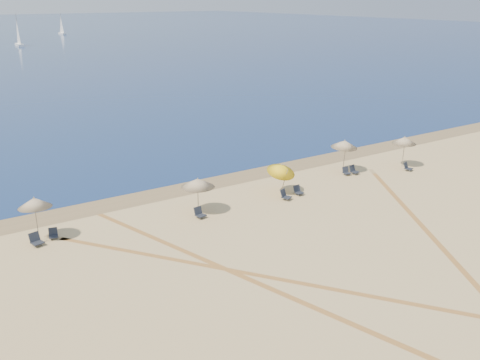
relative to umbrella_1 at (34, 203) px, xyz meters
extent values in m
plane|color=olive|center=(13.25, 3.35, -2.28)|extent=(500.00, 500.00, 0.00)
cylinder|color=gray|center=(0.00, 0.05, -1.06)|extent=(0.05, 0.17, 2.44)
cone|color=#FFF4CF|center=(0.00, 0.00, 0.00)|extent=(1.85, 1.88, 0.64)
sphere|color=gray|center=(0.00, 0.00, 0.30)|extent=(0.08, 0.08, 0.08)
cylinder|color=gray|center=(9.55, -1.40, -1.20)|extent=(0.05, 0.05, 2.16)
cone|color=#FFF4CF|center=(9.55, -1.40, -0.27)|extent=(2.13, 2.13, 0.55)
sphere|color=gray|center=(9.55, -1.40, 0.03)|extent=(0.08, 0.08, 0.08)
cylinder|color=gray|center=(16.16, -1.79, -1.31)|extent=(0.05, 0.76, 1.96)
cone|color=yellow|center=(16.16, -1.48, -0.48)|extent=(1.97, 2.04, 1.20)
sphere|color=gray|center=(16.16, -1.48, -0.18)|extent=(0.08, 0.08, 0.08)
cylinder|color=gray|center=(23.16, -0.42, -1.06)|extent=(0.05, 0.25, 2.44)
cone|color=#FFF4CF|center=(23.16, -0.33, 0.00)|extent=(2.02, 2.06, 0.71)
sphere|color=gray|center=(23.16, -0.33, 0.30)|extent=(0.08, 0.08, 0.08)
cylinder|color=gray|center=(28.21, -1.92, -1.11)|extent=(0.05, 0.10, 2.34)
cone|color=#FFF4CF|center=(28.21, -1.89, -0.10)|extent=(1.89, 1.90, 0.59)
sphere|color=gray|center=(28.21, -1.89, 0.20)|extent=(0.08, 0.08, 0.08)
cube|color=black|center=(-0.26, -0.70, -2.09)|extent=(0.71, 0.71, 0.05)
cube|color=black|center=(-0.33, -0.42, -1.83)|extent=(0.63, 0.35, 0.53)
cylinder|color=#A5A5AD|center=(-0.49, -0.97, -2.18)|extent=(0.03, 0.03, 0.19)
cylinder|color=#A5A5AD|center=(-0.03, -0.86, -2.18)|extent=(0.03, 0.03, 0.19)
cube|color=black|center=(0.73, -0.29, -2.12)|extent=(0.60, 0.60, 0.04)
cube|color=black|center=(0.79, -0.05, -1.90)|extent=(0.52, 0.30, 0.44)
cylinder|color=#A5A5AD|center=(0.54, -0.42, -2.20)|extent=(0.02, 0.02, 0.16)
cylinder|color=#A5A5AD|center=(0.93, -0.51, -2.20)|extent=(0.02, 0.02, 0.16)
cube|color=black|center=(9.23, -2.25, -2.10)|extent=(0.63, 0.63, 0.05)
cube|color=black|center=(9.19, -1.98, -1.86)|extent=(0.58, 0.28, 0.49)
cylinder|color=#A5A5AD|center=(9.01, -2.49, -2.19)|extent=(0.02, 0.02, 0.18)
cylinder|color=#A5A5AD|center=(9.45, -2.42, -2.19)|extent=(0.02, 0.02, 0.18)
cube|color=black|center=(15.68, -2.70, -2.09)|extent=(0.75, 0.75, 0.05)
cube|color=black|center=(15.57, -2.45, -1.84)|extent=(0.61, 0.42, 0.51)
cylinder|color=#A5A5AD|center=(15.47, -3.00, -2.19)|extent=(0.02, 0.02, 0.19)
cylinder|color=#A5A5AD|center=(15.89, -2.82, -2.19)|extent=(0.02, 0.02, 0.19)
cube|color=black|center=(16.98, -2.45, -2.10)|extent=(0.54, 0.54, 0.05)
cube|color=black|center=(16.97, -2.19, -1.87)|extent=(0.54, 0.20, 0.48)
cylinder|color=#A5A5AD|center=(16.76, -2.65, -2.19)|extent=(0.02, 0.02, 0.18)
cylinder|color=#A5A5AD|center=(17.19, -2.65, -2.19)|extent=(0.02, 0.02, 0.18)
cube|color=black|center=(22.90, -1.05, -2.12)|extent=(0.60, 0.60, 0.05)
cube|color=black|center=(22.96, -0.81, -1.90)|extent=(0.53, 0.29, 0.45)
cylinder|color=#A5A5AD|center=(22.71, -1.19, -2.20)|extent=(0.02, 0.02, 0.16)
cylinder|color=#A5A5AD|center=(23.10, -1.28, -2.20)|extent=(0.02, 0.02, 0.16)
cube|color=black|center=(23.58, -1.22, -2.10)|extent=(0.63, 0.63, 0.05)
cube|color=black|center=(23.54, -0.95, -1.85)|extent=(0.58, 0.28, 0.50)
cylinder|color=#A5A5AD|center=(23.36, -1.46, -2.19)|extent=(0.02, 0.02, 0.18)
cylinder|color=#A5A5AD|center=(23.80, -1.40, -2.19)|extent=(0.02, 0.02, 0.18)
cube|color=black|center=(27.73, -2.97, -2.10)|extent=(0.68, 0.68, 0.05)
cube|color=black|center=(27.65, -2.71, -1.87)|extent=(0.58, 0.35, 0.48)
cylinder|color=#A5A5AD|center=(27.52, -3.23, -2.19)|extent=(0.02, 0.02, 0.18)
cylinder|color=#A5A5AD|center=(27.94, -3.10, -2.19)|extent=(0.02, 0.02, 0.18)
cube|color=white|center=(29.87, 131.34, -1.96)|extent=(1.74, 5.78, 0.62)
cylinder|color=gray|center=(29.87, 131.34, 2.08)|extent=(0.12, 0.12, 8.31)
cube|color=white|center=(54.11, 172.60, -2.01)|extent=(1.44, 4.83, 0.52)
cylinder|color=gray|center=(54.11, 172.60, 1.37)|extent=(0.10, 0.10, 6.94)
plane|color=tan|center=(7.26, -10.33, -2.28)|extent=(33.91, 33.91, 0.00)
plane|color=tan|center=(6.99, -9.26, -2.28)|extent=(33.91, 33.91, 0.00)
plane|color=tan|center=(17.72, -13.92, -2.28)|extent=(38.45, 38.45, 0.00)
plane|color=tan|center=(18.29, -12.98, -2.28)|extent=(38.45, 38.45, 0.00)
plane|color=tan|center=(9.04, -11.96, -2.28)|extent=(38.94, 38.94, 0.00)
plane|color=tan|center=(8.42, -11.05, -2.28)|extent=(38.94, 38.94, 0.00)
camera|label=1|loc=(-6.53, -30.01, 10.87)|focal=41.43mm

